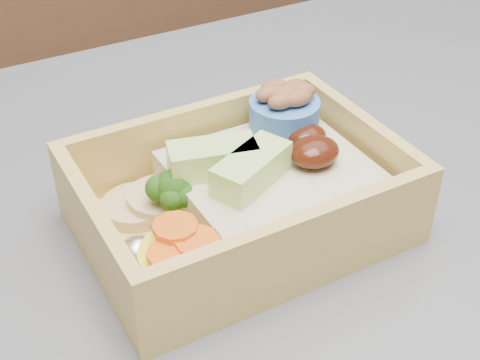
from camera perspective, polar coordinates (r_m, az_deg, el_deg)
bento_box at (r=0.41m, az=0.55°, el=-1.01°), size 0.19×0.14×0.07m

